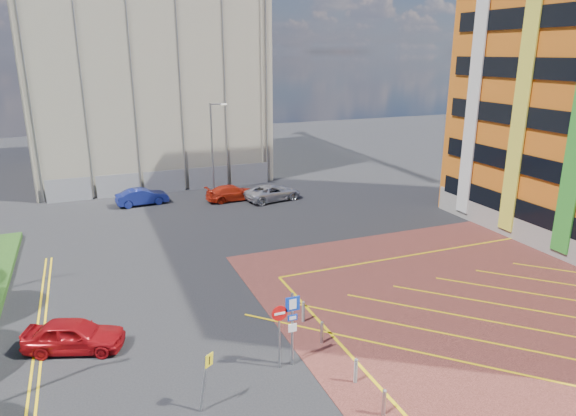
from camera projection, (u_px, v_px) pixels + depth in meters
ground at (290, 381)px, 19.76m from camera, size 140.00×140.00×0.00m
forecourt at (558, 315)px, 24.75m from camera, size 26.00×26.00×0.02m
lamp_back at (213, 145)px, 44.80m from camera, size 1.53×0.16×8.00m
sign_cluster at (288, 323)px, 20.17m from camera, size 1.17×0.12×3.20m
warning_sign at (206, 375)px, 17.79m from camera, size 0.63×0.39×2.25m
bollard_row at (364, 382)px, 18.97m from camera, size 0.14×11.14×0.90m
construction_building at (142, 64)px, 52.06m from camera, size 21.20×19.20×22.00m
construction_fence at (176, 181)px, 46.46m from camera, size 21.60×0.06×2.00m
car_red_left at (74, 335)px, 21.66m from camera, size 4.45×2.95×1.41m
car_blue_back at (142, 197)px, 42.41m from camera, size 4.32×1.86×1.38m
car_red_back at (232, 193)px, 43.73m from camera, size 4.62×2.14×1.31m
car_silver_back at (273, 193)px, 43.72m from camera, size 5.17×3.06×1.35m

